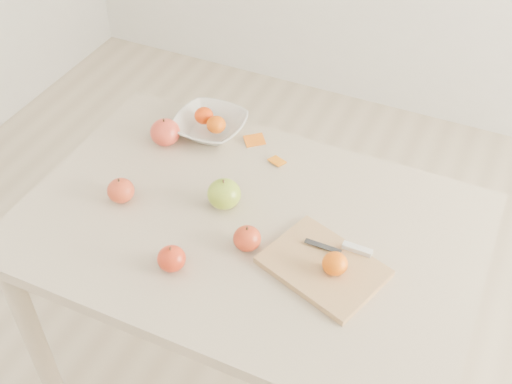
% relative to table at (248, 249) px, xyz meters
% --- Properties ---
extents(ground, '(3.50, 3.50, 0.00)m').
position_rel_table_xyz_m(ground, '(0.00, 0.00, -0.65)').
color(ground, '#C6B293').
rests_on(ground, ground).
extents(table, '(1.20, 0.80, 0.75)m').
position_rel_table_xyz_m(table, '(0.00, 0.00, 0.00)').
color(table, '#C4B294').
rests_on(table, ground).
extents(cutting_board, '(0.33, 0.28, 0.02)m').
position_rel_table_xyz_m(cutting_board, '(0.23, -0.06, 0.11)').
color(cutting_board, tan).
rests_on(cutting_board, table).
extents(board_tangerine, '(0.06, 0.06, 0.05)m').
position_rel_table_xyz_m(board_tangerine, '(0.26, -0.07, 0.14)').
color(board_tangerine, '#E75E08').
rests_on(board_tangerine, cutting_board).
extents(fruit_bowl, '(0.21, 0.21, 0.05)m').
position_rel_table_xyz_m(fruit_bowl, '(-0.27, 0.30, 0.12)').
color(fruit_bowl, silver).
rests_on(fruit_bowl, table).
extents(bowl_tangerine_near, '(0.06, 0.06, 0.05)m').
position_rel_table_xyz_m(bowl_tangerine_near, '(-0.30, 0.31, 0.15)').
color(bowl_tangerine_near, '#E34008').
rests_on(bowl_tangerine_near, fruit_bowl).
extents(bowl_tangerine_far, '(0.06, 0.06, 0.05)m').
position_rel_table_xyz_m(bowl_tangerine_far, '(-0.24, 0.29, 0.15)').
color(bowl_tangerine_far, '#DB5D07').
rests_on(bowl_tangerine_far, fruit_bowl).
extents(orange_peel_a, '(0.07, 0.07, 0.01)m').
position_rel_table_xyz_m(orange_peel_a, '(-0.13, 0.32, 0.10)').
color(orange_peel_a, '#D5600F').
rests_on(orange_peel_a, table).
extents(orange_peel_b, '(0.05, 0.05, 0.01)m').
position_rel_table_xyz_m(orange_peel_b, '(-0.03, 0.26, 0.10)').
color(orange_peel_b, orange).
rests_on(orange_peel_b, table).
extents(paring_knife, '(0.17, 0.05, 0.01)m').
position_rel_table_xyz_m(paring_knife, '(0.28, 0.01, 0.12)').
color(paring_knife, white).
rests_on(paring_knife, cutting_board).
extents(apple_green, '(0.09, 0.09, 0.08)m').
position_rel_table_xyz_m(apple_green, '(-0.09, 0.04, 0.14)').
color(apple_green, '#628A12').
rests_on(apple_green, table).
extents(apple_red_a, '(0.09, 0.09, 0.08)m').
position_rel_table_xyz_m(apple_red_a, '(-0.37, 0.20, 0.14)').
color(apple_red_a, maroon).
rests_on(apple_red_a, table).
extents(apple_red_e, '(0.07, 0.07, 0.06)m').
position_rel_table_xyz_m(apple_red_e, '(0.03, -0.08, 0.13)').
color(apple_red_e, maroon).
rests_on(apple_red_e, table).
extents(apple_red_d, '(0.07, 0.07, 0.07)m').
position_rel_table_xyz_m(apple_red_d, '(-0.35, -0.06, 0.13)').
color(apple_red_d, maroon).
rests_on(apple_red_d, table).
extents(apple_red_c, '(0.07, 0.07, 0.06)m').
position_rel_table_xyz_m(apple_red_c, '(-0.10, -0.21, 0.13)').
color(apple_red_c, '#A80207').
rests_on(apple_red_c, table).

